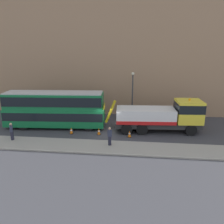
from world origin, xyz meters
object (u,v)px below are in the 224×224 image
(pedestrian_bystander, at_px, (110,136))
(traffic_cone_near_bus, at_px, (71,131))
(double_decker_bus, at_px, (55,108))
(traffic_cone_midway, at_px, (99,131))
(street_lamp, at_px, (132,91))
(pedestrian_onlooker, at_px, (12,132))
(recovery_tow_truck, at_px, (162,116))
(traffic_cone_near_truck, at_px, (130,134))

(pedestrian_bystander, height_order, traffic_cone_near_bus, pedestrian_bystander)
(double_decker_bus, bearing_deg, pedestrian_bystander, -37.40)
(traffic_cone_near_bus, xyz_separation_m, traffic_cone_midway, (2.91, 0.07, 0.00))
(traffic_cone_near_bus, xyz_separation_m, street_lamp, (6.18, 6.08, 3.13))
(double_decker_bus, distance_m, traffic_cone_near_bus, 3.45)
(double_decker_bus, bearing_deg, pedestrian_onlooker, -127.01)
(double_decker_bus, xyz_separation_m, traffic_cone_near_bus, (2.30, -1.74, -1.89))
(recovery_tow_truck, xyz_separation_m, traffic_cone_near_bus, (-9.46, -1.77, -1.42))
(pedestrian_bystander, xyz_separation_m, traffic_cone_near_truck, (1.73, 2.40, -0.64))
(traffic_cone_near_bus, bearing_deg, street_lamp, 44.52)
(recovery_tow_truck, height_order, double_decker_bus, double_decker_bus)
(recovery_tow_truck, relative_size, pedestrian_onlooker, 5.97)
(recovery_tow_truck, relative_size, traffic_cone_near_bus, 14.19)
(double_decker_bus, distance_m, pedestrian_bystander, 8.11)
(traffic_cone_near_bus, distance_m, traffic_cone_near_truck, 6.11)
(double_decker_bus, height_order, street_lamp, street_lamp)
(double_decker_bus, relative_size, pedestrian_bystander, 6.53)
(pedestrian_onlooker, relative_size, traffic_cone_midway, 2.38)
(pedestrian_onlooker, xyz_separation_m, street_lamp, (11.28, 8.62, 2.49))
(traffic_cone_near_bus, bearing_deg, traffic_cone_midway, 1.42)
(traffic_cone_midway, relative_size, street_lamp, 0.12)
(recovery_tow_truck, bearing_deg, street_lamp, 123.38)
(traffic_cone_midway, xyz_separation_m, traffic_cone_near_truck, (3.19, -0.36, 0.00))
(pedestrian_bystander, relative_size, traffic_cone_midway, 2.38)
(double_decker_bus, relative_size, traffic_cone_near_truck, 15.50)
(pedestrian_bystander, xyz_separation_m, traffic_cone_near_bus, (-4.38, 2.69, -0.64))
(pedestrian_onlooker, relative_size, traffic_cone_near_bus, 2.38)
(pedestrian_onlooker, distance_m, traffic_cone_near_bus, 5.72)
(traffic_cone_near_bus, bearing_deg, pedestrian_bystander, -31.53)
(double_decker_bus, relative_size, pedestrian_onlooker, 6.53)
(recovery_tow_truck, relative_size, pedestrian_bystander, 5.97)
(recovery_tow_truck, height_order, street_lamp, street_lamp)
(pedestrian_onlooker, height_order, traffic_cone_near_bus, pedestrian_onlooker)
(recovery_tow_truck, height_order, traffic_cone_near_truck, recovery_tow_truck)
(recovery_tow_truck, distance_m, pedestrian_bystander, 6.80)
(traffic_cone_near_bus, height_order, traffic_cone_near_truck, same)
(street_lamp, bearing_deg, traffic_cone_near_truck, -90.71)
(double_decker_bus, bearing_deg, traffic_cone_near_truck, -17.44)
(pedestrian_onlooker, height_order, traffic_cone_midway, pedestrian_onlooker)
(traffic_cone_near_bus, distance_m, traffic_cone_midway, 2.91)
(street_lamp, bearing_deg, pedestrian_onlooker, -142.62)
(double_decker_bus, distance_m, traffic_cone_near_truck, 8.85)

